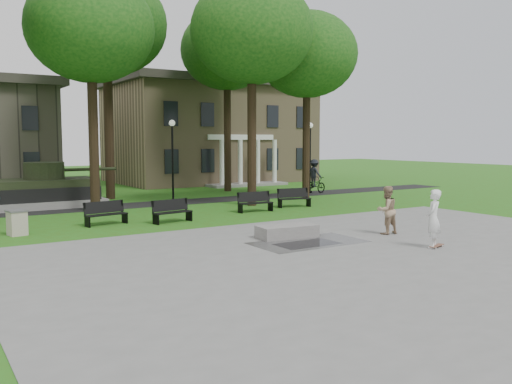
# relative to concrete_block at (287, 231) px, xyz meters

# --- Properties ---
(ground) EXTENTS (120.00, 120.00, 0.00)m
(ground) POSITION_rel_concrete_block_xyz_m (0.66, 0.58, -0.24)
(ground) COLOR #2F5814
(ground) RESTS_ON ground
(plaza) EXTENTS (22.00, 16.00, 0.02)m
(plaza) POSITION_rel_concrete_block_xyz_m (0.66, -4.42, -0.23)
(plaza) COLOR gray
(plaza) RESTS_ON ground
(footpath) EXTENTS (44.00, 2.60, 0.01)m
(footpath) POSITION_rel_concrete_block_xyz_m (0.66, 12.58, -0.24)
(footpath) COLOR black
(footpath) RESTS_ON ground
(building_right) EXTENTS (17.00, 12.00, 8.60)m
(building_right) POSITION_rel_concrete_block_xyz_m (10.66, 26.58, 4.10)
(building_right) COLOR #9E8460
(building_right) RESTS_ON ground
(tree_1) EXTENTS (6.20, 6.20, 11.63)m
(tree_1) POSITION_rel_concrete_block_xyz_m (-3.84, 11.08, 8.71)
(tree_1) COLOR black
(tree_1) RESTS_ON ground
(tree_2) EXTENTS (6.60, 6.60, 12.16)m
(tree_2) POSITION_rel_concrete_block_xyz_m (4.16, 9.08, 9.07)
(tree_2) COLOR black
(tree_2) RESTS_ON ground
(tree_3) EXTENTS (6.00, 6.00, 11.19)m
(tree_3) POSITION_rel_concrete_block_xyz_m (8.66, 10.08, 8.35)
(tree_3) COLOR black
(tree_3) RESTS_ON ground
(tree_4) EXTENTS (7.20, 7.20, 13.50)m
(tree_4) POSITION_rel_concrete_block_xyz_m (-1.34, 16.58, 10.15)
(tree_4) COLOR black
(tree_4) RESTS_ON ground
(tree_5) EXTENTS (6.40, 6.40, 12.44)m
(tree_5) POSITION_rel_concrete_block_xyz_m (7.16, 17.08, 9.42)
(tree_5) COLOR black
(tree_5) RESTS_ON ground
(lamp_mid) EXTENTS (0.36, 0.36, 4.73)m
(lamp_mid) POSITION_rel_concrete_block_xyz_m (1.16, 12.88, 2.55)
(lamp_mid) COLOR black
(lamp_mid) RESTS_ON ground
(lamp_right) EXTENTS (0.36, 0.36, 4.73)m
(lamp_right) POSITION_rel_concrete_block_xyz_m (11.16, 12.88, 2.55)
(lamp_right) COLOR black
(lamp_right) RESTS_ON ground
(tank_monument) EXTENTS (7.45, 3.40, 2.40)m
(tank_monument) POSITION_rel_concrete_block_xyz_m (-5.80, 14.58, 0.61)
(tank_monument) COLOR gray
(tank_monument) RESTS_ON ground
(puddle) EXTENTS (2.20, 1.20, 0.00)m
(puddle) POSITION_rel_concrete_block_xyz_m (-0.14, -1.39, -0.22)
(puddle) COLOR black
(puddle) RESTS_ON plaza
(concrete_block) EXTENTS (2.29, 1.21, 0.45)m
(concrete_block) POSITION_rel_concrete_block_xyz_m (0.00, 0.00, 0.00)
(concrete_block) COLOR gray
(concrete_block) RESTS_ON plaza
(skateboard) EXTENTS (0.80, 0.41, 0.07)m
(skateboard) POSITION_rel_concrete_block_xyz_m (3.12, -4.20, -0.19)
(skateboard) COLOR brown
(skateboard) RESTS_ON plaza
(skateboarder) EXTENTS (0.85, 0.78, 1.95)m
(skateboarder) POSITION_rel_concrete_block_xyz_m (2.96, -4.15, 0.75)
(skateboarder) COLOR white
(skateboarder) RESTS_ON plaza
(friend_watching) EXTENTS (0.93, 0.74, 1.84)m
(friend_watching) POSITION_rel_concrete_block_xyz_m (3.60, -1.44, 0.69)
(friend_watching) COLOR tan
(friend_watching) RESTS_ON plaza
(cyclist) EXTENTS (2.20, 1.28, 2.29)m
(cyclist) POSITION_rel_concrete_block_xyz_m (11.18, 12.44, 0.69)
(cyclist) COLOR black
(cyclist) RESTS_ON ground
(park_bench_0) EXTENTS (1.85, 0.82, 1.00)m
(park_bench_0) POSITION_rel_concrete_block_xyz_m (-4.69, 6.62, 0.28)
(park_bench_0) COLOR black
(park_bench_0) RESTS_ON ground
(park_bench_1) EXTENTS (1.85, 0.81, 1.00)m
(park_bench_1) POSITION_rel_concrete_block_xyz_m (-2.04, 5.75, 0.28)
(park_bench_1) COLOR black
(park_bench_1) RESTS_ON ground
(park_bench_2) EXTENTS (1.83, 0.67, 1.00)m
(park_bench_2) POSITION_rel_concrete_block_xyz_m (2.87, 6.77, 0.28)
(park_bench_2) COLOR black
(park_bench_2) RESTS_ON ground
(park_bench_3) EXTENTS (1.85, 0.85, 1.00)m
(park_bench_3) POSITION_rel_concrete_block_xyz_m (5.68, 7.32, 0.28)
(park_bench_3) COLOR black
(park_bench_3) RESTS_ON ground
(trash_bin) EXTENTS (0.77, 0.77, 0.96)m
(trash_bin) POSITION_rel_concrete_block_xyz_m (-8.28, 5.91, 0.24)
(trash_bin) COLOR #BFB29D
(trash_bin) RESTS_ON ground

